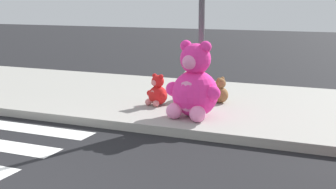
{
  "coord_description": "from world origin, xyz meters",
  "views": [
    {
      "loc": [
        3.67,
        -3.44,
        2.12
      ],
      "look_at": [
        0.69,
        3.6,
        0.55
      ],
      "focal_mm": 48.85,
      "sensor_mm": 36.0,
      "label": 1
    }
  ],
  "objects_px": {
    "plush_pink_large": "(194,87)",
    "plush_red": "(157,93)",
    "plush_white": "(188,87)",
    "sign_pole": "(202,16)",
    "plush_brown": "(220,92)"
  },
  "relations": [
    {
      "from": "plush_pink_large",
      "to": "plush_red",
      "type": "bearing_deg",
      "value": 148.8
    },
    {
      "from": "plush_pink_large",
      "to": "plush_white",
      "type": "bearing_deg",
      "value": 114.41
    },
    {
      "from": "plush_pink_large",
      "to": "plush_white",
      "type": "xyz_separation_m",
      "value": [
        -0.59,
        1.31,
        -0.27
      ]
    },
    {
      "from": "sign_pole",
      "to": "plush_brown",
      "type": "height_order",
      "value": "sign_pole"
    },
    {
      "from": "sign_pole",
      "to": "plush_pink_large",
      "type": "distance_m",
      "value": 1.31
    },
    {
      "from": "plush_pink_large",
      "to": "plush_red",
      "type": "height_order",
      "value": "plush_pink_large"
    },
    {
      "from": "plush_white",
      "to": "plush_brown",
      "type": "distance_m",
      "value": 0.69
    },
    {
      "from": "plush_pink_large",
      "to": "plush_brown",
      "type": "xyz_separation_m",
      "value": [
        0.09,
        1.24,
        -0.32
      ]
    },
    {
      "from": "sign_pole",
      "to": "plush_brown",
      "type": "distance_m",
      "value": 1.64
    },
    {
      "from": "sign_pole",
      "to": "plush_brown",
      "type": "xyz_separation_m",
      "value": [
        0.18,
        0.65,
        -1.49
      ]
    },
    {
      "from": "sign_pole",
      "to": "plush_pink_large",
      "type": "xyz_separation_m",
      "value": [
        0.08,
        -0.59,
        -1.17
      ]
    },
    {
      "from": "plush_white",
      "to": "plush_red",
      "type": "xyz_separation_m",
      "value": [
        -0.36,
        -0.73,
        -0.01
      ]
    },
    {
      "from": "plush_white",
      "to": "plush_brown",
      "type": "height_order",
      "value": "plush_white"
    },
    {
      "from": "sign_pole",
      "to": "plush_white",
      "type": "relative_size",
      "value": 5.06
    },
    {
      "from": "plush_red",
      "to": "plush_brown",
      "type": "height_order",
      "value": "plush_red"
    }
  ]
}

